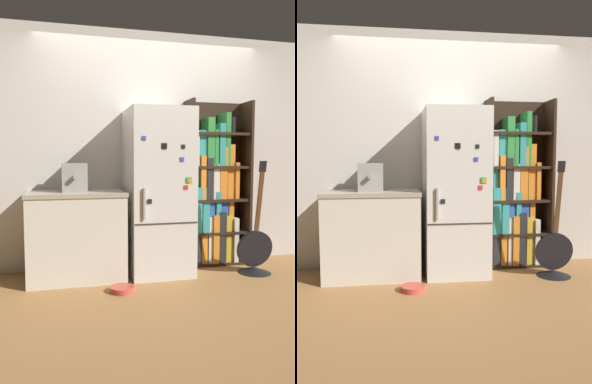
# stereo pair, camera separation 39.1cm
# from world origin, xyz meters

# --- Properties ---
(ground_plane) EXTENTS (16.00, 16.00, 0.00)m
(ground_plane) POSITION_xyz_m (0.00, 0.00, 0.00)
(ground_plane) COLOR #A87542
(wall_back) EXTENTS (8.00, 0.05, 2.60)m
(wall_back) POSITION_xyz_m (0.00, 0.47, 1.30)
(wall_back) COLOR silver
(wall_back) RESTS_ON ground_plane
(refrigerator) EXTENTS (0.64, 0.68, 1.71)m
(refrigerator) POSITION_xyz_m (-0.00, 0.12, 0.86)
(refrigerator) COLOR white
(refrigerator) RESTS_ON ground_plane
(bookshelf) EXTENTS (0.72, 0.31, 1.85)m
(bookshelf) POSITION_xyz_m (0.71, 0.31, 0.82)
(bookshelf) COLOR black
(bookshelf) RESTS_ON ground_plane
(kitchen_counter) EXTENTS (0.96, 0.65, 0.88)m
(kitchen_counter) POSITION_xyz_m (-0.85, 0.14, 0.44)
(kitchen_counter) COLOR silver
(kitchen_counter) RESTS_ON ground_plane
(espresso_machine) EXTENTS (0.24, 0.33, 0.28)m
(espresso_machine) POSITION_xyz_m (-0.86, 0.12, 1.02)
(espresso_machine) COLOR #A5A39E
(espresso_machine) RESTS_ON kitchen_counter
(guitar) EXTENTS (0.39, 0.35, 1.18)m
(guitar) POSITION_xyz_m (0.99, -0.14, 0.17)
(guitar) COLOR black
(guitar) RESTS_ON ground_plane
(pet_bowl) EXTENTS (0.22, 0.22, 0.05)m
(pet_bowl) POSITION_xyz_m (-0.47, -0.39, 0.03)
(pet_bowl) COLOR #D84C3F
(pet_bowl) RESTS_ON ground_plane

